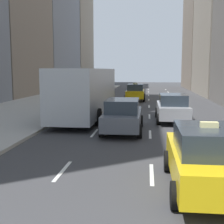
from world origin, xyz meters
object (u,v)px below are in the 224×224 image
(sedan_silver_behind, at_px, (173,107))
(city_bus, at_px, (87,91))
(taxi_second, at_px, (135,92))
(taxi_lead, at_px, (206,158))
(sedan_black_near, at_px, (123,115))

(sedan_silver_behind, height_order, city_bus, city_bus)
(taxi_second, relative_size, city_bus, 0.38)
(taxi_lead, xyz_separation_m, taxi_second, (-2.80, 24.14, 0.00))
(sedan_black_near, height_order, sedan_silver_behind, sedan_black_near)
(taxi_lead, distance_m, sedan_silver_behind, 11.25)
(sedan_black_near, bearing_deg, city_bus, 119.66)
(sedan_silver_behind, bearing_deg, city_bus, 167.77)
(taxi_lead, relative_size, sedan_black_near, 0.94)
(sedan_black_near, xyz_separation_m, sedan_silver_behind, (2.80, 3.72, -0.00))
(taxi_lead, height_order, city_bus, city_bus)
(taxi_second, distance_m, sedan_black_near, 16.61)
(city_bus, bearing_deg, taxi_lead, -65.77)
(taxi_lead, distance_m, sedan_black_near, 8.04)
(sedan_silver_behind, bearing_deg, sedan_black_near, -126.96)
(taxi_lead, height_order, sedan_silver_behind, taxi_lead)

